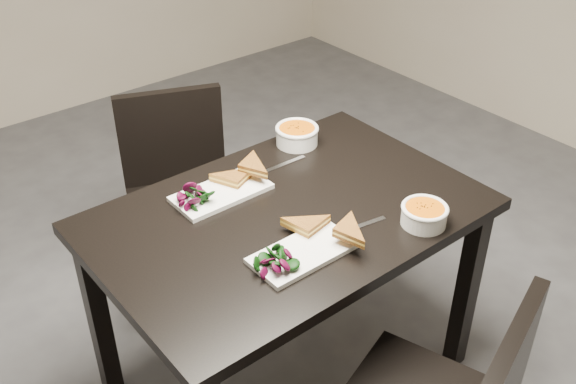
# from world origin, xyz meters

# --- Properties ---
(ground) EXTENTS (5.00, 5.00, 0.00)m
(ground) POSITION_xyz_m (0.00, 0.00, 0.00)
(ground) COLOR #47474C
(ground) RESTS_ON ground
(table) EXTENTS (1.20, 0.80, 0.75)m
(table) POSITION_xyz_m (0.12, -0.14, 0.65)
(table) COLOR black
(table) RESTS_ON ground
(chair_far) EXTENTS (0.55, 0.55, 0.85)m
(chair_far) POSITION_xyz_m (0.12, 0.57, 0.48)
(chair_far) COLOR black
(chair_far) RESTS_ON ground
(plate_near) EXTENTS (0.31, 0.15, 0.02)m
(plate_near) POSITION_xyz_m (0.01, -0.33, 0.76)
(plate_near) COLOR white
(plate_near) RESTS_ON table
(sandwich_near) EXTENTS (0.17, 0.14, 0.05)m
(sandwich_near) POSITION_xyz_m (0.08, -0.32, 0.79)
(sandwich_near) COLOR #9E6621
(sandwich_near) RESTS_ON plate_near
(salad_near) EXTENTS (0.10, 0.09, 0.04)m
(salad_near) POSITION_xyz_m (-0.09, -0.33, 0.79)
(salad_near) COLOR black
(salad_near) RESTS_ON plate_near
(soup_bowl_near) EXTENTS (0.14, 0.14, 0.06)m
(soup_bowl_near) POSITION_xyz_m (0.39, -0.45, 0.79)
(soup_bowl_near) COLOR white
(soup_bowl_near) RESTS_ON table
(cutlery_near) EXTENTS (0.18, 0.05, 0.00)m
(cutlery_near) POSITION_xyz_m (0.23, -0.34, 0.75)
(cutlery_near) COLOR silver
(cutlery_near) RESTS_ON table
(plate_far) EXTENTS (0.31, 0.16, 0.02)m
(plate_far) POSITION_xyz_m (0.01, 0.07, 0.76)
(plate_far) COLOR white
(plate_far) RESTS_ON table
(sandwich_far) EXTENTS (0.19, 0.17, 0.05)m
(sandwich_far) POSITION_xyz_m (0.07, 0.05, 0.79)
(sandwich_far) COLOR #9E6621
(sandwich_far) RESTS_ON plate_far
(salad_far) EXTENTS (0.10, 0.09, 0.04)m
(salad_far) POSITION_xyz_m (-0.09, 0.07, 0.79)
(salad_far) COLOR black
(salad_far) RESTS_ON plate_far
(soup_bowl_far) EXTENTS (0.16, 0.16, 0.07)m
(soup_bowl_far) POSITION_xyz_m (0.41, 0.17, 0.79)
(soup_bowl_far) COLOR white
(soup_bowl_far) RESTS_ON table
(cutlery_far) EXTENTS (0.18, 0.02, 0.00)m
(cutlery_far) POSITION_xyz_m (0.28, 0.09, 0.75)
(cutlery_far) COLOR silver
(cutlery_far) RESTS_ON table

